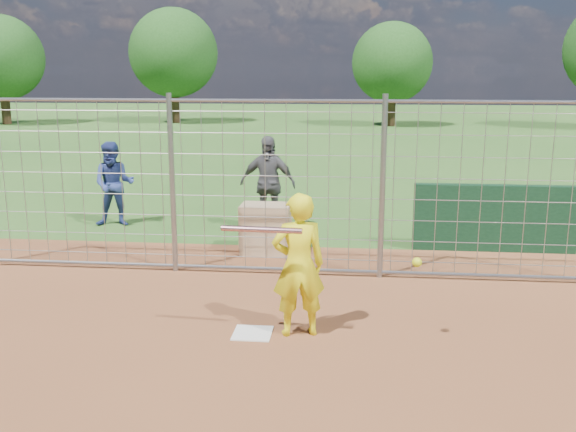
# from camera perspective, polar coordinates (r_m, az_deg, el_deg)

# --- Properties ---
(ground) EXTENTS (100.00, 100.00, 0.00)m
(ground) POSITION_cam_1_polar(r_m,az_deg,el_deg) (7.55, -2.93, -9.85)
(ground) COLOR #2D591E
(ground) RESTS_ON ground
(home_plate) EXTENTS (0.43, 0.43, 0.02)m
(home_plate) POSITION_cam_1_polar(r_m,az_deg,el_deg) (7.36, -3.17, -10.37)
(home_plate) COLOR silver
(home_plate) RESTS_ON ground
(dugout_wall) EXTENTS (2.60, 0.20, 1.10)m
(dugout_wall) POSITION_cam_1_polar(r_m,az_deg,el_deg) (10.99, 17.86, -0.19)
(dugout_wall) COLOR #11381E
(dugout_wall) RESTS_ON ground
(batter) EXTENTS (0.67, 0.53, 1.63)m
(batter) POSITION_cam_1_polar(r_m,az_deg,el_deg) (7.08, 0.94, -4.39)
(batter) COLOR #FAF315
(batter) RESTS_ON ground
(bystander_a) EXTENTS (0.87, 0.73, 1.61)m
(bystander_a) POSITION_cam_1_polar(r_m,az_deg,el_deg) (12.58, -15.20, 2.75)
(bystander_a) COLOR navy
(bystander_a) RESTS_ON ground
(bystander_b) EXTENTS (1.08, 0.55, 1.76)m
(bystander_b) POSITION_cam_1_polar(r_m,az_deg,el_deg) (11.73, -1.83, 2.87)
(bystander_b) COLOR #515256
(bystander_b) RESTS_ON ground
(equipment_bin) EXTENTS (0.81, 0.56, 0.80)m
(equipment_bin) POSITION_cam_1_polar(r_m,az_deg,el_deg) (10.40, -1.98, -1.13)
(equipment_bin) COLOR tan
(equipment_bin) RESTS_ON ground
(equipment_in_play) EXTENTS (2.11, 0.27, 0.44)m
(equipment_in_play) POSITION_cam_1_polar(r_m,az_deg,el_deg) (6.70, 1.02, -1.93)
(equipment_in_play) COLOR silver
(equipment_in_play) RESTS_ON ground
(backstop_fence) EXTENTS (9.08, 0.08, 2.60)m
(backstop_fence) POSITION_cam_1_polar(r_m,az_deg,el_deg) (9.10, -1.11, 2.38)
(backstop_fence) COLOR gray
(backstop_fence) RESTS_ON ground
(tree_line) EXTENTS (44.66, 6.72, 6.48)m
(tree_line) POSITION_cam_1_polar(r_m,az_deg,el_deg) (35.08, 9.47, 13.98)
(tree_line) COLOR #3F2B19
(tree_line) RESTS_ON ground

